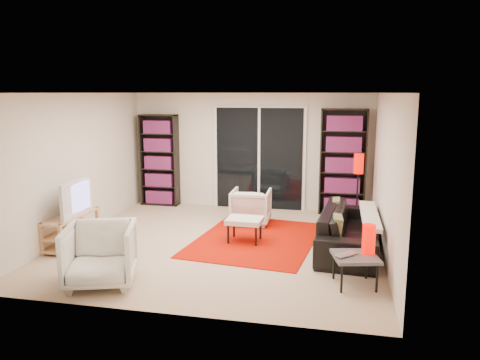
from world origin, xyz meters
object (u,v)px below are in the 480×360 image
at_px(tv_stand, 71,229).
at_px(sofa, 351,229).
at_px(ottoman, 245,221).
at_px(floor_lamp, 358,171).
at_px(bookshelf_left, 159,160).
at_px(bookshelf_right, 343,162).
at_px(armchair_front, 100,255).
at_px(armchair_back, 251,206).
at_px(side_table, 355,258).

distance_m(tv_stand, sofa, 4.41).
bearing_deg(ottoman, floor_lamp, 37.99).
distance_m(bookshelf_left, floor_lamp, 4.19).
bearing_deg(ottoman, bookshelf_right, 54.58).
distance_m(bookshelf_right, floor_lamp, 0.80).
distance_m(bookshelf_left, tv_stand, 3.01).
bearing_deg(bookshelf_left, sofa, -28.77).
xyz_separation_m(bookshelf_right, armchair_front, (-2.99, -4.23, -0.66)).
distance_m(bookshelf_left, armchair_back, 2.54).
height_order(sofa, ottoman, sofa).
distance_m(ottoman, floor_lamp, 2.39).
xyz_separation_m(armchair_front, side_table, (3.15, 0.62, -0.03)).
relative_size(tv_stand, ottoman, 2.00).
bearing_deg(tv_stand, side_table, -9.19).
bearing_deg(sofa, floor_lamp, -0.27).
xyz_separation_m(tv_stand, floor_lamp, (4.49, 2.14, 0.74)).
xyz_separation_m(sofa, armchair_front, (-3.13, -2.04, 0.07)).
bearing_deg(tv_stand, ottoman, 15.22).
distance_m(armchair_front, ottoman, 2.52).
distance_m(sofa, armchair_back, 2.10).
bearing_deg(floor_lamp, armchair_front, -133.15).
bearing_deg(bookshelf_right, side_table, -87.41).
bearing_deg(side_table, floor_lamp, 87.85).
distance_m(tv_stand, floor_lamp, 5.03).
bearing_deg(armchair_back, ottoman, 93.59).
height_order(armchair_front, side_table, armchair_front).
xyz_separation_m(armchair_front, ottoman, (1.44, 2.06, -0.05)).
xyz_separation_m(bookshelf_right, ottoman, (-1.54, -2.17, -0.70)).
bearing_deg(tv_stand, bookshelf_left, 82.79).
bearing_deg(armchair_back, bookshelf_left, -27.74).
bearing_deg(side_table, bookshelf_right, 92.59).
height_order(tv_stand, side_table, tv_stand).
distance_m(armchair_front, side_table, 3.21).
bearing_deg(armchair_back, tv_stand, 33.61).
relative_size(side_table, floor_lamp, 0.49).
bearing_deg(armchair_front, bookshelf_left, 83.41).
bearing_deg(bookshelf_left, ottoman, -43.28).
bearing_deg(bookshelf_right, tv_stand, -145.50).
distance_m(bookshelf_right, sofa, 2.31).
xyz_separation_m(bookshelf_left, bookshelf_right, (3.85, -0.00, 0.07)).
bearing_deg(armchair_back, side_table, 123.92).
bearing_deg(floor_lamp, bookshelf_left, 169.62).
distance_m(bookshelf_right, armchair_back, 2.10).
bearing_deg(side_table, bookshelf_left, 138.05).
distance_m(tv_stand, ottoman, 2.77).
bearing_deg(armchair_front, sofa, 15.01).
xyz_separation_m(bookshelf_right, tv_stand, (-4.22, -2.90, -0.79)).
bearing_deg(tv_stand, bookshelf_right, 34.50).
bearing_deg(tv_stand, sofa, 9.23).
relative_size(bookshelf_left, bookshelf_right, 0.93).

